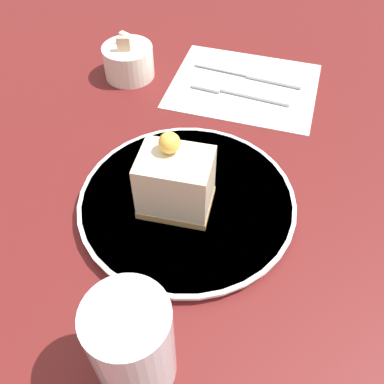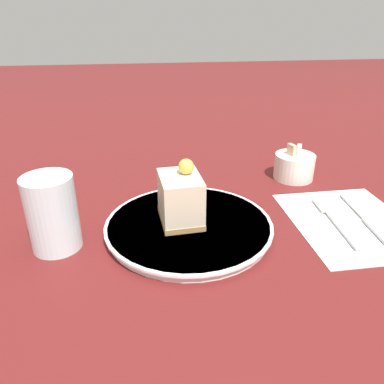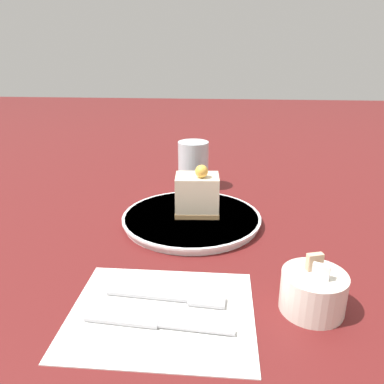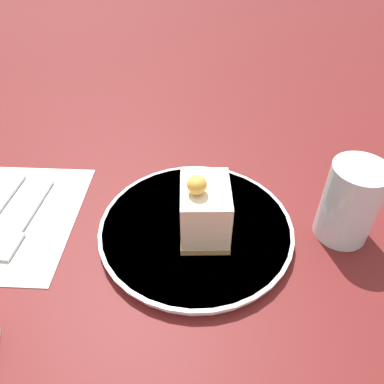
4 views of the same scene
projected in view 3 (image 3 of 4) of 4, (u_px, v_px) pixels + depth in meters
The scene contains 8 objects.
ground_plane at pixel (200, 230), 0.67m from camera, with size 4.00×4.00×0.00m, color #5B1919.
plate at pixel (192, 218), 0.70m from camera, with size 0.26×0.26×0.01m.
cake_slice at pixel (197, 194), 0.69m from camera, with size 0.07×0.08×0.10m.
napkin at pixel (162, 312), 0.46m from camera, with size 0.19×0.23×0.00m.
fork at pixel (176, 298), 0.48m from camera, with size 0.03×0.16×0.00m.
knife at pixel (144, 322), 0.44m from camera, with size 0.02×0.18×0.00m.
sugar_bowl at pixel (313, 291), 0.46m from camera, with size 0.08×0.08×0.07m.
drinking_glass at pixel (193, 165), 0.87m from camera, with size 0.07×0.07×0.11m.
Camera 3 is at (0.60, 0.04, 0.30)m, focal length 35.00 mm.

